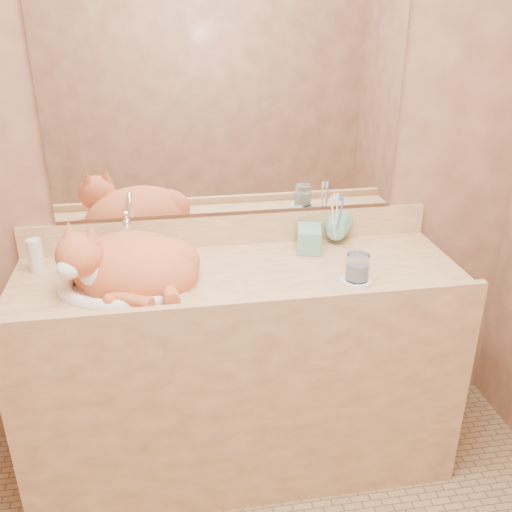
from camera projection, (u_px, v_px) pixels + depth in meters
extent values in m
cube|color=brown|center=(228.00, 144.00, 2.11)|extent=(2.40, 0.02, 2.50)
cube|color=white|center=(227.00, 106.00, 2.04)|extent=(1.30, 0.02, 0.80)
imported|color=#69A995|center=(310.00, 232.00, 2.12)|extent=(0.11, 0.11, 0.20)
imported|color=#69A995|center=(336.00, 233.00, 2.22)|extent=(0.16, 0.16, 0.11)
cylinder|color=white|center=(356.00, 281.00, 1.97)|extent=(0.11, 0.11, 0.01)
cylinder|color=silver|center=(357.00, 267.00, 1.94)|extent=(0.08, 0.08, 0.09)
cylinder|color=white|center=(36.00, 256.00, 2.02)|extent=(0.05, 0.05, 0.12)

